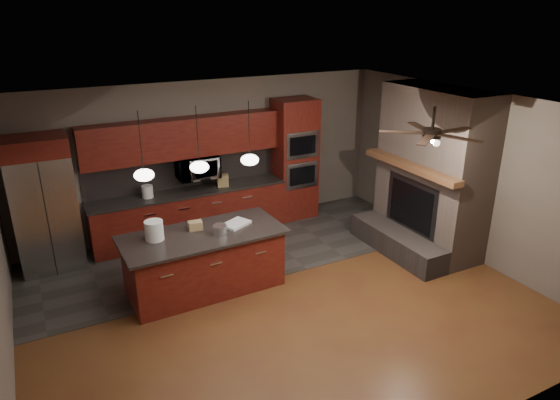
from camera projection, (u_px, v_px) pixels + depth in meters
ground at (282, 299)px, 7.29m from camera, size 7.00×7.00×0.00m
ceiling at (282, 108)px, 6.28m from camera, size 7.00×6.00×0.02m
back_wall at (207, 157)px, 9.27m from camera, size 7.00×0.02×2.80m
right_wall at (468, 174)px, 8.29m from camera, size 0.02×6.00×2.80m
slate_tile_patch at (234, 250)px, 8.78m from camera, size 7.00×2.40×0.01m
fireplace_column at (429, 177)px, 8.46m from camera, size 1.30×2.10×2.80m
back_cabinetry at (188, 190)px, 9.03m from camera, size 3.59×0.64×2.20m
oven_tower at (295, 159)px, 9.82m from camera, size 0.80×0.63×2.38m
microwave at (197, 167)px, 8.98m from camera, size 0.73×0.41×0.50m
refrigerator at (45, 205)px, 7.84m from camera, size 0.94×0.75×2.18m
kitchen_island at (205, 261)px, 7.41m from camera, size 2.39×1.13×0.92m
white_bucket at (154, 230)px, 7.00m from camera, size 0.33×0.33×0.28m
paint_can at (220, 230)px, 7.20m from camera, size 0.25×0.25×0.14m
paint_tray at (236, 224)px, 7.52m from camera, size 0.49×0.43×0.04m
cardboard_box at (195, 226)px, 7.35m from camera, size 0.22×0.17×0.13m
counter_bucket at (147, 192)px, 8.64m from camera, size 0.20×0.20×0.22m
counter_box at (223, 180)px, 9.19m from camera, size 0.23×0.20×0.22m
pendant_left at (144, 175)px, 6.45m from camera, size 0.26×0.26×0.92m
pendant_center at (199, 167)px, 6.77m from camera, size 0.26×0.26×0.92m
pendant_right at (250, 160)px, 7.10m from camera, size 0.26×0.26×0.92m
ceiling_fan at (432, 133)px, 6.52m from camera, size 1.27×1.33×0.41m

